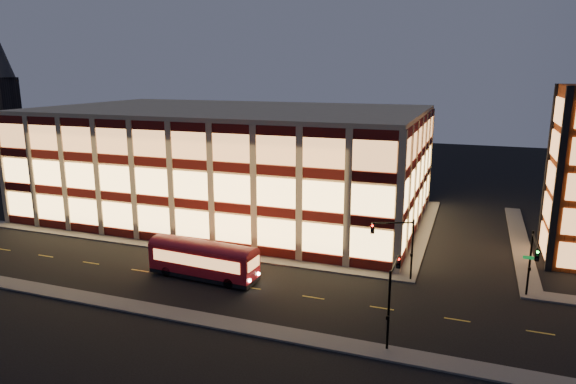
% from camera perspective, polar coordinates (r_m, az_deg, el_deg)
% --- Properties ---
extents(ground, '(200.00, 200.00, 0.00)m').
position_cam_1_polar(ground, '(57.06, -10.94, -6.72)').
color(ground, black).
rests_on(ground, ground).
extents(sidewalk_office_south, '(54.00, 2.00, 0.15)m').
position_cam_1_polar(sidewalk_office_south, '(59.36, -12.94, -5.95)').
color(sidewalk_office_south, '#514F4C').
rests_on(sidewalk_office_south, ground).
extents(sidewalk_office_east, '(2.00, 30.00, 0.15)m').
position_cam_1_polar(sidewalk_office_east, '(65.78, 14.75, -4.15)').
color(sidewalk_office_east, '#514F4C').
rests_on(sidewalk_office_east, ground).
extents(sidewalk_tower_west, '(2.00, 30.00, 0.15)m').
position_cam_1_polar(sidewalk_tower_west, '(65.82, 24.34, -4.91)').
color(sidewalk_tower_west, '#514F4C').
rests_on(sidewalk_tower_west, ground).
extents(sidewalk_near, '(100.00, 2.00, 0.15)m').
position_cam_1_polar(sidewalk_near, '(47.26, -19.20, -11.48)').
color(sidewalk_near, '#514F4C').
rests_on(sidewalk_near, ground).
extents(office_building, '(50.45, 30.45, 14.50)m').
position_cam_1_polar(office_building, '(70.95, -6.21, 3.44)').
color(office_building, tan).
rests_on(office_building, ground).
extents(church_tower, '(5.00, 5.00, 18.00)m').
position_cam_1_polar(church_tower, '(130.75, -28.89, 7.13)').
color(church_tower, '#2D2621').
rests_on(church_tower, ground).
extents(traffic_signal_far, '(3.79, 1.87, 6.00)m').
position_cam_1_polar(traffic_signal_far, '(48.74, 12.11, -5.15)').
color(traffic_signal_far, black).
rests_on(traffic_signal_far, ground).
extents(traffic_signal_right, '(1.20, 4.37, 6.00)m').
position_cam_1_polar(traffic_signal_right, '(47.85, 25.53, -6.56)').
color(traffic_signal_right, black).
rests_on(traffic_signal_right, ground).
extents(traffic_signal_near, '(0.32, 4.45, 6.00)m').
position_cam_1_polar(traffic_signal_near, '(38.12, 11.56, -10.42)').
color(traffic_signal_near, black).
rests_on(traffic_signal_near, ground).
extents(trolley_bus, '(10.93, 3.46, 3.65)m').
position_cam_1_polar(trolley_bus, '(49.73, -9.40, -7.21)').
color(trolley_bus, maroon).
rests_on(trolley_bus, ground).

